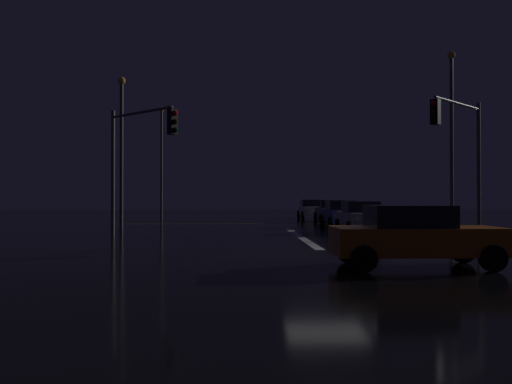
{
  "coord_description": "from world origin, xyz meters",
  "views": [
    {
      "loc": [
        -2.71,
        -17.57,
        1.78
      ],
      "look_at": [
        -1.86,
        11.8,
        2.05
      ],
      "focal_mm": 39.36,
      "sensor_mm": 36.0,
      "label": 1
    }
  ],
  "objects": [
    {
      "name": "ground",
      "position": [
        0.0,
        0.0,
        -0.05
      ],
      "size": [
        120.0,
        120.0,
        0.1
      ],
      "primitive_type": "cube",
      "color": "black"
    },
    {
      "name": "stop_line_north",
      "position": [
        0.0,
        8.2,
        0.0
      ],
      "size": [
        0.35,
        14.04,
        0.01
      ],
      "color": "white",
      "rests_on": "ground"
    },
    {
      "name": "centre_line_ns",
      "position": [
        0.0,
        19.8,
        0.0
      ],
      "size": [
        22.0,
        0.15,
        0.01
      ],
      "color": "yellow",
      "rests_on": "ground"
    },
    {
      "name": "sedan_silver",
      "position": [
        3.39,
        10.45,
        0.8
      ],
      "size": [
        2.02,
        4.33,
        1.57
      ],
      "color": "#B7B7BC",
      "rests_on": "ground"
    },
    {
      "name": "sedan_blue",
      "position": [
        3.37,
        15.85,
        0.8
      ],
      "size": [
        2.02,
        4.33,
        1.57
      ],
      "color": "navy",
      "rests_on": "ground"
    },
    {
      "name": "sedan_gray",
      "position": [
        3.85,
        22.57,
        0.8
      ],
      "size": [
        2.02,
        4.33,
        1.57
      ],
      "color": "slate",
      "rests_on": "ground"
    },
    {
      "name": "sedan_white",
      "position": [
        3.16,
        28.03,
        0.8
      ],
      "size": [
        2.02,
        4.33,
        1.57
      ],
      "color": "silver",
      "rests_on": "ground"
    },
    {
      "name": "sedan_orange_crossing",
      "position": [
        1.72,
        -3.51,
        0.8
      ],
      "size": [
        4.33,
        2.02,
        1.57
      ],
      "color": "#C66014",
      "rests_on": "ground"
    },
    {
      "name": "traffic_signal_nw",
      "position": [
        -7.2,
        7.2,
        4.03
      ],
      "size": [
        3.45,
        3.45,
        5.79
      ],
      "color": "#4C4C51",
      "rests_on": "ground"
    },
    {
      "name": "traffic_signal_ne",
      "position": [
        7.23,
        7.23,
        4.33
      ],
      "size": [
        3.51,
        3.51,
        6.24
      ],
      "color": "#4C4C51",
      "rests_on": "ground"
    },
    {
      "name": "streetlamp_left_near",
      "position": [
        -9.3,
        13.8,
        4.92
      ],
      "size": [
        0.44,
        0.44,
        8.49
      ],
      "color": "#424247",
      "rests_on": "ground"
    },
    {
      "name": "streetlamp_left_far",
      "position": [
        -9.3,
        29.8,
        5.4
      ],
      "size": [
        0.44,
        0.44,
        9.41
      ],
      "color": "#424247",
      "rests_on": "ground"
    },
    {
      "name": "streetlamp_right_near",
      "position": [
        9.3,
        13.8,
        5.74
      ],
      "size": [
        0.44,
        0.44,
        10.06
      ],
      "color": "#424247",
      "rests_on": "ground"
    }
  ]
}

